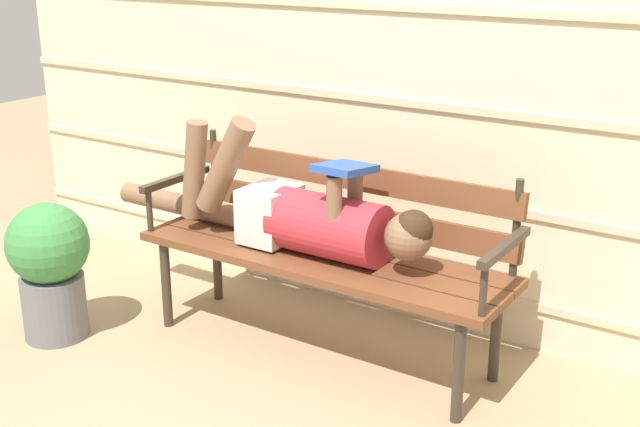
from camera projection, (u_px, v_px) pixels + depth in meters
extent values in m
plane|color=tan|center=(299.00, 366.00, 3.47)|extent=(12.00, 12.00, 0.00)
cube|color=beige|center=(389.00, 53.00, 3.65)|extent=(4.68, 0.06, 2.46)
cube|color=beige|center=(380.00, 269.00, 3.95)|extent=(4.68, 0.02, 0.04)
cube|color=beige|center=(382.00, 187.00, 3.82)|extent=(4.68, 0.02, 0.04)
cube|color=beige|center=(384.00, 100.00, 3.69)|extent=(4.68, 0.02, 0.04)
cube|color=beige|center=(387.00, 6.00, 3.56)|extent=(4.68, 0.02, 0.04)
cube|color=brown|center=(299.00, 270.00, 3.34)|extent=(1.65, 0.14, 0.04)
cube|color=brown|center=(320.00, 258.00, 3.46)|extent=(1.65, 0.14, 0.04)
cube|color=brown|center=(339.00, 247.00, 3.58)|extent=(1.65, 0.14, 0.04)
cube|color=brown|center=(348.00, 215.00, 3.60)|extent=(1.59, 0.05, 0.11)
cube|color=brown|center=(349.00, 176.00, 3.54)|extent=(1.59, 0.05, 0.11)
cylinder|color=#382D23|center=(214.00, 170.00, 3.97)|extent=(0.03, 0.03, 0.39)
cylinder|color=#382D23|center=(516.00, 228.00, 3.18)|extent=(0.03, 0.03, 0.39)
cylinder|color=#382D23|center=(166.00, 284.00, 3.77)|extent=(0.04, 0.04, 0.42)
cylinder|color=#382D23|center=(459.00, 371.00, 3.01)|extent=(0.04, 0.04, 0.42)
cylinder|color=#382D23|center=(217.00, 259.00, 4.05)|extent=(0.04, 0.04, 0.42)
cylinder|color=#382D23|center=(496.00, 334.00, 3.30)|extent=(0.04, 0.04, 0.42)
cube|color=#382D23|center=(176.00, 179.00, 3.81)|extent=(0.04, 0.44, 0.03)
cylinder|color=#382D23|center=(149.00, 210.00, 3.70)|extent=(0.03, 0.03, 0.20)
cube|color=#382D23|center=(505.00, 247.00, 2.97)|extent=(0.04, 0.44, 0.03)
cylinder|color=#382D23|center=(484.00, 289.00, 2.86)|extent=(0.03, 0.03, 0.20)
cylinder|color=#B72D38|center=(329.00, 227.00, 3.39)|extent=(0.49, 0.26, 0.26)
cube|color=silver|center=(270.00, 214.00, 3.55)|extent=(0.20, 0.25, 0.24)
sphere|color=brown|center=(408.00, 237.00, 3.19)|extent=(0.19, 0.19, 0.19)
sphere|color=#382314|center=(413.00, 229.00, 3.17)|extent=(0.16, 0.16, 0.16)
cylinder|color=brown|center=(225.00, 166.00, 3.53)|extent=(0.32, 0.11, 0.45)
cylinder|color=brown|center=(195.00, 170.00, 3.64)|extent=(0.15, 0.09, 0.45)
cylinder|color=brown|center=(192.00, 207.00, 3.88)|extent=(0.85, 0.10, 0.10)
cylinder|color=brown|center=(334.00, 206.00, 3.25)|extent=(0.06, 0.06, 0.25)
cylinder|color=brown|center=(355.00, 196.00, 3.37)|extent=(0.06, 0.06, 0.25)
cube|color=#284C9E|center=(345.00, 168.00, 3.27)|extent=(0.18, 0.25, 0.06)
cylinder|color=slate|center=(55.00, 306.00, 3.69)|extent=(0.28, 0.28, 0.29)
sphere|color=#3D8442|center=(48.00, 244.00, 3.60)|extent=(0.36, 0.36, 0.36)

